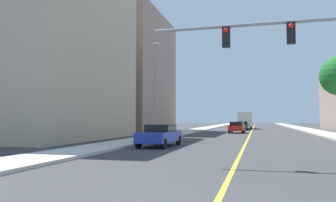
% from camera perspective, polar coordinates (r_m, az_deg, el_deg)
% --- Properties ---
extents(ground, '(192.00, 192.00, 0.00)m').
position_cam_1_polar(ground, '(46.77, 13.94, -5.15)').
color(ground, '#38383A').
extents(sidewalk_left, '(2.85, 168.00, 0.15)m').
position_cam_1_polar(sidewalk_left, '(47.66, 3.80, -5.10)').
color(sidewalk_left, beige).
rests_on(sidewalk_left, ground).
extents(sidewalk_right, '(2.85, 168.00, 0.15)m').
position_cam_1_polar(sidewalk_right, '(47.36, 24.15, -4.85)').
color(sidewalk_right, '#B2ADA3').
rests_on(sidewalk_right, ground).
extents(lane_marking_center, '(0.16, 144.00, 0.01)m').
position_cam_1_polar(lane_marking_center, '(46.77, 13.94, -5.14)').
color(lane_marking_center, yellow).
rests_on(lane_marking_center, ground).
extents(building_left_near, '(13.14, 16.49, 15.45)m').
position_cam_1_polar(building_left_near, '(33.21, -21.36, 7.46)').
color(building_left_near, tan).
rests_on(building_left_near, ground).
extents(building_left_far, '(13.76, 16.38, 16.56)m').
position_cam_1_polar(building_left_far, '(49.48, -8.73, 4.53)').
color(building_left_far, gray).
rests_on(building_left_far, ground).
extents(street_lamp, '(0.56, 0.28, 8.20)m').
position_cam_1_polar(street_lamp, '(28.57, -2.02, 2.75)').
color(street_lamp, gray).
rests_on(street_lamp, sidewalk_left).
extents(car_green, '(2.01, 4.28, 1.38)m').
position_cam_1_polar(car_green, '(54.74, 12.49, -4.09)').
color(car_green, '#196638').
rests_on(car_green, ground).
extents(car_red, '(1.93, 3.94, 1.41)m').
position_cam_1_polar(car_red, '(43.28, 11.61, -4.38)').
color(car_red, red).
rests_on(car_red, ground).
extents(car_blue, '(1.97, 4.51, 1.42)m').
position_cam_1_polar(car_blue, '(21.90, -1.38, -5.81)').
color(car_blue, '#1E389E').
rests_on(car_blue, ground).
extents(delivery_truck, '(2.59, 8.01, 2.97)m').
position_cam_1_polar(delivery_truck, '(61.79, 12.94, -3.15)').
color(delivery_truck, '#194799').
rests_on(delivery_truck, ground).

